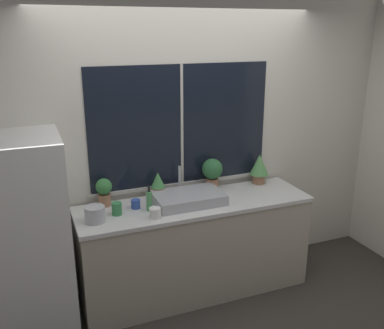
{
  "coord_description": "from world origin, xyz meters",
  "views": [
    {
      "loc": [
        -1.31,
        -2.91,
        2.33
      ],
      "look_at": [
        -0.03,
        0.29,
        1.23
      ],
      "focal_mm": 40.0,
      "sensor_mm": 36.0,
      "label": 1
    }
  ],
  "objects": [
    {
      "name": "kettle",
      "position": [
        -0.88,
        0.22,
        0.95
      ],
      "size": [
        0.16,
        0.16,
        0.14
      ],
      "color": "#B2B2B7",
      "rests_on": "counter"
    },
    {
      "name": "ground_plane",
      "position": [
        0.0,
        0.0,
        0.0
      ],
      "size": [
        14.0,
        14.0,
        0.0
      ],
      "primitive_type": "plane",
      "color": "#38332D"
    },
    {
      "name": "counter",
      "position": [
        0.0,
        0.29,
        0.44
      ],
      "size": [
        2.07,
        0.6,
        0.88
      ],
      "color": "#B2A893",
      "rests_on": "ground_plane"
    },
    {
      "name": "soap_bottle",
      "position": [
        -0.42,
        0.27,
        0.97
      ],
      "size": [
        0.05,
        0.05,
        0.21
      ],
      "color": "#519E5B",
      "rests_on": "counter"
    },
    {
      "name": "mug_blue",
      "position": [
        -0.51,
        0.36,
        0.92
      ],
      "size": [
        0.08,
        0.08,
        0.08
      ],
      "color": "#3351AD",
      "rests_on": "counter"
    },
    {
      "name": "mug_white",
      "position": [
        -0.42,
        0.11,
        0.93
      ],
      "size": [
        0.09,
        0.09,
        0.09
      ],
      "color": "white",
      "rests_on": "counter"
    },
    {
      "name": "potted_plant_far_right",
      "position": [
        0.76,
        0.51,
        1.05
      ],
      "size": [
        0.18,
        0.18,
        0.29
      ],
      "color": "#9E6B4C",
      "rests_on": "counter"
    },
    {
      "name": "wall_back",
      "position": [
        0.0,
        0.65,
        1.35
      ],
      "size": [
        8.0,
        0.09,
        2.7
      ],
      "color": "silver",
      "rests_on": "ground_plane"
    },
    {
      "name": "potted_plant_center_left",
      "position": [
        -0.27,
        0.51,
        1.0
      ],
      "size": [
        0.13,
        0.13,
        0.24
      ],
      "color": "#9E6B4C",
      "rests_on": "counter"
    },
    {
      "name": "wall_right",
      "position": [
        2.12,
        1.5,
        1.35
      ],
      "size": [
        0.06,
        7.0,
        2.7
      ],
      "color": "silver",
      "rests_on": "ground_plane"
    },
    {
      "name": "potted_plant_center_right",
      "position": [
        0.26,
        0.51,
        1.07
      ],
      "size": [
        0.19,
        0.19,
        0.3
      ],
      "color": "#9E6B4C",
      "rests_on": "counter"
    },
    {
      "name": "mug_green",
      "position": [
        -0.69,
        0.29,
        0.93
      ],
      "size": [
        0.08,
        0.08,
        0.1
      ],
      "color": "#38844C",
      "rests_on": "counter"
    },
    {
      "name": "refrigerator",
      "position": [
        -1.46,
        0.28,
        0.8
      ],
      "size": [
        0.76,
        0.73,
        1.6
      ],
      "color": "silver",
      "rests_on": "ground_plane"
    },
    {
      "name": "sink",
      "position": [
        -0.06,
        0.3,
        0.93
      ],
      "size": [
        0.6,
        0.43,
        0.27
      ],
      "color": "#ADADB2",
      "rests_on": "counter"
    },
    {
      "name": "potted_plant_far_left",
      "position": [
        -0.75,
        0.51,
        1.02
      ],
      "size": [
        0.14,
        0.14,
        0.24
      ],
      "color": "#9E6B4C",
      "rests_on": "counter"
    }
  ]
}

